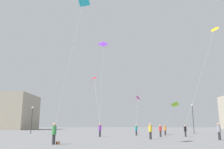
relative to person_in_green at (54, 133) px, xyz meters
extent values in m
cylinder|color=#2D2D33|center=(0.00, 0.00, -0.58)|extent=(0.27, 0.27, 0.82)
cylinder|color=#388C47|center=(0.00, 0.00, 0.19)|extent=(0.39, 0.39, 0.71)
sphere|color=tan|center=(0.00, 0.00, 0.68)|extent=(0.27, 0.27, 0.27)
cylinder|color=#2D2D33|center=(11.79, 12.17, -0.61)|extent=(0.25, 0.25, 0.75)
cylinder|color=red|center=(11.79, 12.17, 0.10)|extent=(0.36, 0.36, 0.66)
sphere|color=tan|center=(11.79, 12.17, 0.55)|extent=(0.25, 0.25, 0.25)
cylinder|color=#2D2D33|center=(3.42, 12.79, -0.57)|extent=(0.27, 0.27, 0.82)
cylinder|color=purple|center=(3.42, 12.79, 0.20)|extent=(0.39, 0.39, 0.72)
sphere|color=tan|center=(3.42, 12.79, 0.69)|extent=(0.27, 0.27, 0.27)
cylinder|color=#2D2D33|center=(13.65, 17.22, -0.61)|extent=(0.24, 0.24, 0.75)
cylinder|color=orange|center=(13.65, 17.22, 0.09)|extent=(0.36, 0.36, 0.65)
sphere|color=tan|center=(13.65, 17.22, 0.53)|extent=(0.24, 0.24, 0.24)
cylinder|color=#2D2D33|center=(9.49, 6.97, -0.57)|extent=(0.27, 0.27, 0.83)
cylinder|color=yellow|center=(9.49, 6.97, 0.20)|extent=(0.40, 0.40, 0.72)
sphere|color=tan|center=(9.49, 6.97, 0.70)|extent=(0.27, 0.27, 0.27)
cylinder|color=#2D2D33|center=(8.99, 16.80, -0.61)|extent=(0.25, 0.25, 0.76)
cylinder|color=teal|center=(8.99, 16.80, 0.10)|extent=(0.36, 0.36, 0.66)
sphere|color=tan|center=(8.99, 16.80, 0.56)|extent=(0.25, 0.25, 0.25)
cylinder|color=#2D2D33|center=(16.88, 5.70, -0.56)|extent=(0.28, 0.28, 0.85)
cylinder|color=gray|center=(16.88, 5.70, 0.23)|extent=(0.41, 0.41, 0.74)
sphere|color=tan|center=(16.88, 5.70, 0.74)|extent=(0.28, 0.28, 0.28)
cylinder|color=#2D2D33|center=(15.44, 12.76, -0.62)|extent=(0.24, 0.24, 0.74)
cylinder|color=black|center=(15.44, 12.76, 0.08)|extent=(0.35, 0.35, 0.64)
sphere|color=tan|center=(15.44, 12.76, 0.52)|extent=(0.24, 0.24, 0.24)
pyramid|color=#1EB2C6|center=(2.31, -1.31, 11.81)|extent=(1.20, 1.69, 0.97)
sphere|color=#1EB2C6|center=(2.20, -1.33, 11.58)|extent=(0.10, 0.10, 0.10)
sphere|color=#1EB2C6|center=(2.06, -1.34, 11.37)|extent=(0.10, 0.10, 0.10)
sphere|color=#1EB2C6|center=(1.92, -1.35, 11.16)|extent=(0.10, 0.10, 0.10)
cylinder|color=silver|center=(1.17, -0.66, 6.05)|extent=(2.36, 1.34, 11.48)
pyramid|color=#8CD12D|center=(17.49, 24.30, 4.52)|extent=(1.76, 1.43, 0.79)
sphere|color=#8CD12D|center=(17.54, 24.15, 4.29)|extent=(0.10, 0.10, 0.10)
sphere|color=#8CD12D|center=(17.58, 24.01, 4.08)|extent=(0.10, 0.10, 0.10)
sphere|color=#8CD12D|center=(17.61, 23.88, 3.87)|extent=(0.10, 0.10, 0.10)
cylinder|color=silver|center=(15.58, 20.75, 2.41)|extent=(3.87, 7.08, 4.20)
pyramid|color=#D12899|center=(9.88, 20.39, 5.38)|extent=(0.68, 1.25, 0.60)
sphere|color=#D12899|center=(9.71, 20.39, 5.15)|extent=(0.10, 0.10, 0.10)
sphere|color=#D12899|center=(9.57, 20.39, 4.94)|extent=(0.10, 0.10, 0.10)
sphere|color=#D12899|center=(9.43, 20.40, 4.73)|extent=(0.10, 0.10, 0.10)
cylinder|color=silver|center=(9.42, 18.59, 2.84)|extent=(0.88, 3.60, 5.05)
cone|color=yellow|center=(20.78, 12.17, 14.95)|extent=(1.53, 1.58, 0.98)
sphere|color=yellow|center=(20.89, 12.26, 14.74)|extent=(0.10, 0.10, 0.10)
sphere|color=yellow|center=(20.99, 12.35, 14.53)|extent=(0.10, 0.10, 0.10)
sphere|color=yellow|center=(21.10, 12.44, 14.32)|extent=(0.10, 0.10, 0.10)
cylinder|color=silver|center=(18.11, 12.46, 7.63)|extent=(5.36, 0.61, 14.64)
cone|color=red|center=(2.06, 19.52, 8.78)|extent=(1.24, 1.25, 0.65)
sphere|color=red|center=(1.92, 19.51, 8.57)|extent=(0.10, 0.10, 0.10)
sphere|color=red|center=(1.78, 19.50, 8.36)|extent=(0.10, 0.10, 0.10)
sphere|color=red|center=(1.64, 19.50, 8.15)|extent=(0.10, 0.10, 0.10)
cylinder|color=silver|center=(2.74, 16.15, 4.54)|extent=(1.38, 6.74, 8.47)
pyramid|color=purple|center=(3.69, 14.99, 13.46)|extent=(1.39, 0.61, 0.78)
sphere|color=purple|center=(3.77, 14.90, 13.24)|extent=(0.10, 0.10, 0.10)
sphere|color=purple|center=(3.84, 14.78, 13.03)|extent=(0.10, 0.10, 0.10)
sphere|color=purple|center=(3.92, 14.66, 12.82)|extent=(0.10, 0.10, 0.10)
cylinder|color=silver|center=(3.56, 13.90, 6.88)|extent=(0.28, 2.24, 13.14)
cube|color=#A39984|center=(-31.99, 60.52, 4.99)|extent=(20.25, 18.13, 11.96)
cylinder|color=#2D2D30|center=(21.68, 26.65, 1.71)|extent=(0.12, 0.12, 5.39)
sphere|color=#EAE5C6|center=(21.68, 26.65, 4.55)|extent=(0.36, 0.36, 0.36)
cylinder|color=#2D2D30|center=(-9.93, 24.16, 1.37)|extent=(0.12, 0.12, 4.71)
sphere|color=#EAE5C6|center=(-9.93, 24.16, 3.88)|extent=(0.36, 0.36, 0.36)
cube|color=brown|center=(0.35, 0.10, -0.87)|extent=(0.34, 0.30, 0.24)
camera|label=1|loc=(4.71, -20.31, 0.65)|focal=36.88mm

